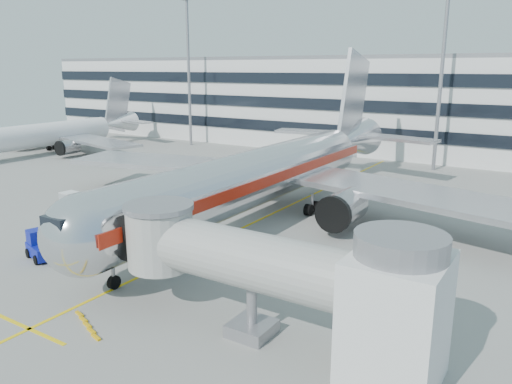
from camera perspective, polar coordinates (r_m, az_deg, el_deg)
The scene contains 15 objects.
ground at distance 39.04m, azimuth -7.11°, elevation -6.70°, with size 180.00×180.00×0.00m, color gray.
lead_in_line at distance 46.74m, azimuth 0.68°, elevation -3.06°, with size 0.25×70.00×0.01m, color yellow.
stop_bar at distance 30.59m, azimuth -24.48°, elevation -14.06°, with size 6.00×0.25×0.01m, color yellow.
main_jet at distance 47.11m, azimuth 1.79°, elevation 2.38°, with size 50.95×48.70×16.06m.
jet_bridge at distance 25.01m, azimuth 2.79°, elevation -9.27°, with size 17.80×4.50×7.00m.
terminal at distance 89.30m, azimuth 17.33°, elevation 9.62°, with size 150.00×24.25×15.60m.
light_mast_west at distance 91.21m, azimuth -7.73°, elevation 14.65°, with size 2.40×1.20×25.45m.
light_mast_centre at distance 71.70m, azimuth 20.58°, elevation 14.10°, with size 2.40×1.20×25.45m.
second_jet at distance 88.92m, azimuth -22.46°, elevation 6.17°, with size 38.21×36.52×12.04m.
belt_loader at distance 44.29m, azimuth -13.81°, elevation -3.55°, with size 5.13×2.94×2.39m.
baggage_tug at distance 40.39m, azimuth -23.30°, elevation -5.69°, with size 3.16×2.46×2.11m.
cargo_container_left at distance 49.67m, azimuth -17.12°, elevation -1.59°, with size 1.90×1.90×1.80m.
cargo_container_right at distance 53.71m, azimuth -20.51°, elevation -0.82°, with size 1.55×1.55×1.58m.
cargo_container_front at distance 44.77m, azimuth -19.50°, elevation -3.64°, with size 1.92×1.92×1.55m.
ramp_worker at distance 39.51m, azimuth -16.32°, elevation -5.47°, with size 0.69×0.45×1.89m, color #8ADA16.
Camera 1 is at (23.44, -28.01, 13.79)m, focal length 35.00 mm.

